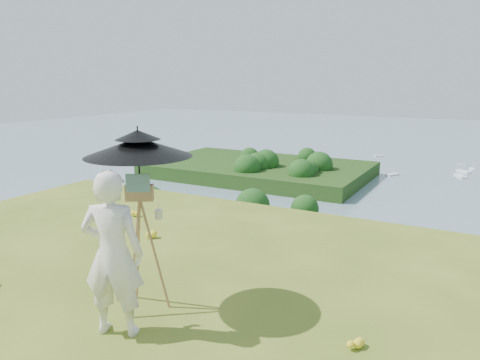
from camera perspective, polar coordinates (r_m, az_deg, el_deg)
The scene contains 9 objects.
shoreline_tier at distance 86.40m, azimuth 24.51°, elevation -15.50°, with size 170.00×28.00×8.00m, color gray.
peninsula at distance 178.26m, azimuth 2.33°, elevation 2.09°, with size 90.00×60.00×12.00m, color #19370F, non-canonical shape.
slope_trees at distance 41.29m, azimuth 22.48°, elevation -14.16°, with size 110.00×50.00×6.00m, color #154314, non-canonical shape.
harbor_town at distance 83.69m, azimuth 24.91°, elevation -11.54°, with size 110.00×22.00×5.00m, color silver, non-canonical shape.
moored_boats at distance 167.88m, azimuth 22.76°, elevation -1.14°, with size 140.00×140.00×0.70m, color white, non-canonical shape.
painter at distance 5.29m, azimuth -15.26°, elevation -8.71°, with size 0.68×0.44×1.86m, color white.
field_easel at distance 5.80m, azimuth -11.88°, elevation -7.43°, with size 0.65×0.65×1.71m, color olive, non-canonical shape.
sun_umbrella at distance 5.58m, azimuth -12.22°, elevation 2.13°, with size 1.26×1.26×0.85m, color black, non-canonical shape.
painter_cap at distance 5.05m, azimuth -15.82°, elevation 0.60°, with size 0.19×0.23×0.10m, color #CC6F7E, non-canonical shape.
Camera 1 is at (2.91, -2.15, 2.79)m, focal length 35.00 mm.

